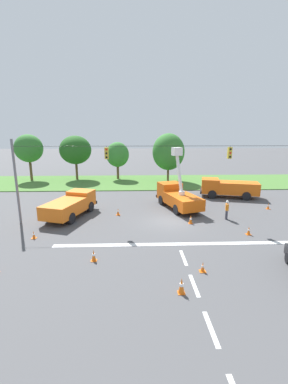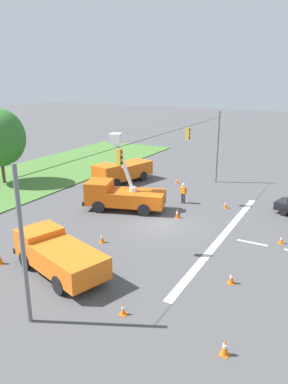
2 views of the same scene
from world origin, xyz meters
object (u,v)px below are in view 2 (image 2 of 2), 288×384
(traffic_cone_foreground_right, at_px, (282,240))
(traffic_cone_lane_edge_a, at_px, (123,309))
(utility_truck_support_near, at_px, (122,171))
(traffic_cone_near_bucket, at_px, (177,181))
(traffic_cone_centre_line, at_px, (226,204))
(traffic_cone_mid_left, at_px, (0,258))
(road_worker, at_px, (183,192))
(traffic_cone_foreground_left, at_px, (177,213))
(traffic_cone_far_left, at_px, (231,277))
(utility_truck_bucket_lift, at_px, (121,194))
(traffic_cone_far_right, at_px, (225,347))
(utility_truck_support_far, at_px, (58,254))
(traffic_cone_lane_edge_b, at_px, (102,238))

(traffic_cone_foreground_right, relative_size, traffic_cone_lane_edge_a, 1.03)
(utility_truck_support_near, bearing_deg, traffic_cone_lane_edge_a, -148.13)
(traffic_cone_near_bucket, relative_size, traffic_cone_centre_line, 0.90)
(traffic_cone_centre_line, bearing_deg, traffic_cone_mid_left, 150.92)
(road_worker, xyz_separation_m, traffic_cone_foreground_left, (-3.47, -0.98, -0.62))
(traffic_cone_foreground_left, bearing_deg, traffic_cone_near_bucket, 24.04)
(utility_truck_support_near, xyz_separation_m, traffic_cone_far_left, (-13.80, -15.27, -0.86))
(utility_truck_bucket_lift, distance_m, traffic_cone_foreground_left, 4.86)
(traffic_cone_foreground_right, bearing_deg, utility_truck_bucket_lift, 87.48)
(road_worker, distance_m, traffic_cone_far_right, 18.30)
(utility_truck_support_far, relative_size, traffic_cone_centre_line, 9.97)
(traffic_cone_far_left, bearing_deg, utility_truck_bucket_lift, 57.95)
(traffic_cone_centre_line, bearing_deg, traffic_cone_far_right, -163.32)
(traffic_cone_lane_edge_a, xyz_separation_m, traffic_cone_far_left, (5.00, -3.58, 0.08))
(road_worker, bearing_deg, traffic_cone_far_right, -152.06)
(utility_truck_support_near, bearing_deg, utility_truck_support_far, -159.18)
(utility_truck_support_far, bearing_deg, traffic_cone_mid_left, 103.20)
(utility_truck_support_far, relative_size, traffic_cone_lane_edge_b, 10.04)
(traffic_cone_lane_edge_a, bearing_deg, utility_truck_support_near, 31.87)
(traffic_cone_far_left, xyz_separation_m, traffic_cone_centre_line, (11.32, 3.72, -0.02))
(utility_truck_bucket_lift, distance_m, traffic_cone_far_right, 17.41)
(traffic_cone_lane_edge_b, bearing_deg, utility_truck_support_far, -178.09)
(utility_truck_support_near, bearing_deg, traffic_cone_centre_line, -102.15)
(traffic_cone_foreground_right, height_order, traffic_cone_near_bucket, traffic_cone_near_bucket)
(traffic_cone_mid_left, distance_m, traffic_cone_far_left, 13.13)
(traffic_cone_lane_edge_a, bearing_deg, traffic_cone_near_bucket, 17.51)
(traffic_cone_near_bucket, bearing_deg, traffic_cone_foreground_left, -155.96)
(traffic_cone_lane_edge_b, bearing_deg, traffic_cone_centre_line, -26.34)
(utility_truck_bucket_lift, xyz_separation_m, traffic_cone_lane_edge_b, (-6.00, -2.21, -0.99))
(traffic_cone_foreground_left, relative_size, traffic_cone_centre_line, 1.13)
(utility_truck_support_near, xyz_separation_m, road_worker, (-2.97, -7.97, -0.21))
(utility_truck_support_far, bearing_deg, traffic_cone_far_left, -68.47)
(traffic_cone_near_bucket, bearing_deg, utility_truck_support_far, -175.44)
(road_worker, bearing_deg, traffic_cone_centre_line, -82.26)
(utility_truck_bucket_lift, xyz_separation_m, road_worker, (3.90, -3.77, -0.32))
(traffic_cone_foreground_right, xyz_separation_m, traffic_cone_lane_edge_a, (-11.38, 5.07, -0.01))
(traffic_cone_near_bucket, distance_m, traffic_cone_lane_edge_a, 22.26)
(traffic_cone_lane_edge_a, distance_m, traffic_cone_far_right, 4.86)
(traffic_cone_lane_edge_a, distance_m, traffic_cone_lane_edge_b, 7.94)
(utility_truck_bucket_lift, bearing_deg, utility_truck_support_far, -167.19)
(traffic_cone_foreground_right, bearing_deg, traffic_cone_foreground_left, 82.86)
(traffic_cone_foreground_right, height_order, traffic_cone_centre_line, traffic_cone_centre_line)
(traffic_cone_lane_edge_a, bearing_deg, traffic_cone_mid_left, 85.50)
(traffic_cone_mid_left, relative_size, traffic_cone_far_left, 1.12)
(utility_truck_support_near, distance_m, traffic_cone_far_left, 20.60)
(traffic_cone_foreground_right, bearing_deg, road_worker, 63.15)
(traffic_cone_far_left, bearing_deg, utility_truck_support_far, 111.53)
(utility_truck_support_far, relative_size, traffic_cone_near_bucket, 11.07)
(utility_truck_support_near, bearing_deg, traffic_cone_near_bucket, -64.02)
(utility_truck_bucket_lift, height_order, traffic_cone_foreground_left, utility_truck_bucket_lift)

